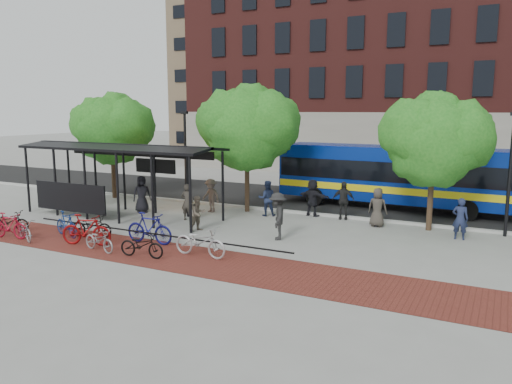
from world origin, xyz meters
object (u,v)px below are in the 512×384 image
at_px(bike_6, 99,240).
at_px(pedestrian_6, 377,207).
at_px(bus_shelter, 118,156).
at_px(tree_c, 436,137).
at_px(bike_7, 149,228).
at_px(bike_1, 9,226).
at_px(lamp_post_left, 185,155).
at_px(bike_3, 66,224).
at_px(pedestrian_4, 343,200).
at_px(lamp_post_right, 510,171).
at_px(pedestrian_8, 198,213).
at_px(pedestrian_9, 278,216).
at_px(tree_b, 249,125).
at_px(pedestrian_2, 267,198).
at_px(bike_8, 142,245).
at_px(bike_4, 92,226).
at_px(bike_5, 86,230).
at_px(tree_a, 113,126).
at_px(bike_2, 25,229).
at_px(bike_0, 9,221).
at_px(pedestrian_1, 187,202).
at_px(pedestrian_3, 211,196).
at_px(pedestrian_0, 142,194).
at_px(pedestrian_7, 460,219).
at_px(bike_10, 200,242).
at_px(pedestrian_5, 313,198).
at_px(bus, 393,173).

relative_size(bike_6, pedestrian_6, 0.94).
bearing_deg(bus_shelter, tree_c, 15.06).
bearing_deg(bike_7, bike_1, 106.29).
bearing_deg(lamp_post_left, bike_3, -91.94).
xyz_separation_m(tree_c, pedestrian_4, (-4.11, 0.40, -3.14)).
distance_m(lamp_post_right, bike_7, 14.77).
height_order(pedestrian_8, pedestrian_9, pedestrian_9).
distance_m(tree_b, pedestrian_2, 3.85).
xyz_separation_m(tree_b, bike_8, (0.36, -8.95, -4.00)).
bearing_deg(bus_shelter, pedestrian_4, 22.69).
bearing_deg(bike_4, bike_5, -156.58).
distance_m(bike_7, pedestrian_9, 5.11).
height_order(bus_shelter, pedestrian_4, bus_shelter).
distance_m(bus_shelter, tree_a, 5.52).
bearing_deg(tree_c, pedestrian_8, -152.31).
height_order(lamp_post_left, bike_6, lamp_post_left).
bearing_deg(bike_6, bike_2, 103.36).
bearing_deg(bike_0, pedestrian_6, -80.73).
relative_size(pedestrian_1, pedestrian_3, 1.02).
bearing_deg(bike_2, pedestrian_0, 19.41).
bearing_deg(bike_6, bike_3, 80.91).
bearing_deg(pedestrian_7, bike_0, 20.66).
bearing_deg(bike_8, pedestrian_2, -13.40).
xyz_separation_m(lamp_post_right, bike_4, (-15.29, -7.85, -2.27)).
relative_size(bike_1, pedestrian_8, 1.15).
bearing_deg(pedestrian_0, bike_0, -164.30).
xyz_separation_m(bike_8, pedestrian_1, (-2.02, 5.79, 0.42)).
height_order(bike_10, pedestrian_1, pedestrian_1).
height_order(bike_1, pedestrian_5, pedestrian_5).
bearing_deg(bike_5, pedestrian_3, -23.11).
distance_m(lamp_post_right, pedestrian_8, 13.08).
bearing_deg(bike_4, bike_1, 108.08).
bearing_deg(bike_7, tree_a, 46.04).
distance_m(bike_3, pedestrian_9, 8.77).
bearing_deg(pedestrian_3, lamp_post_left, 163.88).
xyz_separation_m(bus_shelter, lamp_post_left, (1.13, 4.08, -0.25)).
relative_size(bike_3, bike_4, 0.96).
xyz_separation_m(tree_b, pedestrian_0, (-4.80, -2.69, -3.52)).
bearing_deg(bike_0, pedestrian_5, -70.66).
distance_m(bike_10, pedestrian_5, 8.44).
xyz_separation_m(lamp_post_left, pedestrian_9, (7.74, -4.74, -1.78)).
height_order(bike_1, bike_3, bike_1).
xyz_separation_m(bus, pedestrian_5, (-3.11, -3.78, -0.97)).
xyz_separation_m(tree_a, pedestrian_4, (13.88, 0.40, -3.32)).
bearing_deg(bike_1, pedestrian_9, -72.32).
bearing_deg(bike_0, tree_c, -83.26).
distance_m(bike_6, pedestrian_2, 8.97).
distance_m(tree_c, pedestrian_9, 7.63).
relative_size(bike_1, bike_8, 1.03).
xyz_separation_m(pedestrian_1, pedestrian_8, (1.64, -1.56, -0.11)).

